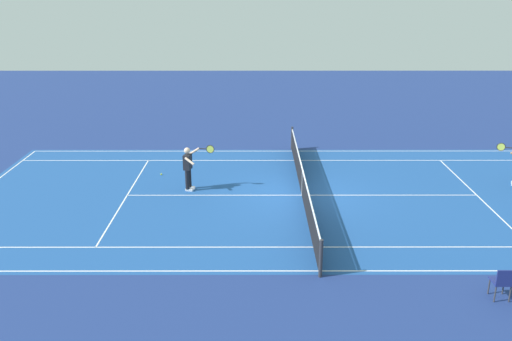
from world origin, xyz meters
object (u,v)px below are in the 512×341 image
(tennis_player_near, at_px, (189,166))
(tennis_net, at_px, (302,183))
(spectator_chair_2, at_px, (503,281))
(tennis_ball, at_px, (161,174))

(tennis_player_near, bearing_deg, tennis_net, 172.23)
(tennis_net, xyz_separation_m, spectator_chair_2, (-4.27, 6.90, 0.03))
(tennis_net, height_order, spectator_chair_2, tennis_net)
(tennis_player_near, bearing_deg, tennis_ball, -50.82)
(tennis_player_near, height_order, tennis_ball, tennis_player_near)
(tennis_ball, bearing_deg, spectator_chair_2, 137.03)
(tennis_ball, bearing_deg, tennis_player_near, 129.18)
(spectator_chair_2, bearing_deg, tennis_ball, -42.97)
(tennis_net, relative_size, spectator_chair_2, 13.30)
(tennis_ball, distance_m, spectator_chair_2, 13.38)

